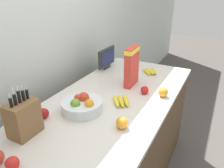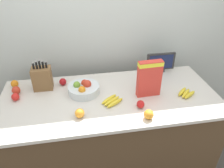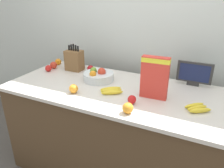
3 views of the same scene
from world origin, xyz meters
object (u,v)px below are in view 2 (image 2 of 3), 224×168
(apple_leftmost, at_px, (16,90))
(orange_mid_right, at_px, (15,84))
(fruit_bowl, at_px, (84,89))
(apple_by_knife_block, at_px, (15,97))
(apple_middle, at_px, (141,104))
(banana_bunch_left, at_px, (112,101))
(knife_block, at_px, (42,78))
(orange_front_center, at_px, (80,113))
(apple_near_bananas, at_px, (63,82))
(orange_back_center, at_px, (149,114))
(small_monitor, at_px, (161,62))
(cereal_box, at_px, (149,77))
(banana_bunch_right, at_px, (186,93))

(apple_leftmost, xyz_separation_m, orange_mid_right, (-0.04, 0.13, -0.00))
(fruit_bowl, relative_size, apple_by_knife_block, 4.21)
(apple_middle, bearing_deg, apple_by_knife_block, 164.73)
(banana_bunch_left, relative_size, apple_by_knife_block, 3.08)
(knife_block, height_order, banana_bunch_left, knife_block)
(apple_leftmost, relative_size, apple_middle, 1.15)
(apple_leftmost, xyz_separation_m, orange_front_center, (0.55, -0.42, 0.00))
(apple_near_bananas, distance_m, orange_back_center, 0.90)
(knife_block, xyz_separation_m, apple_leftmost, (-0.23, -0.06, -0.07))
(small_monitor, bearing_deg, apple_by_knife_block, -169.14)
(orange_front_center, bearing_deg, cereal_box, 18.20)
(cereal_box, bearing_deg, banana_bunch_right, -13.35)
(banana_bunch_left, distance_m, apple_middle, 0.24)
(cereal_box, distance_m, banana_bunch_left, 0.38)
(banana_bunch_left, distance_m, banana_bunch_right, 0.67)
(cereal_box, distance_m, orange_back_center, 0.35)
(fruit_bowl, distance_m, banana_bunch_right, 0.92)
(orange_back_center, bearing_deg, small_monitor, 63.47)
(cereal_box, xyz_separation_m, apple_middle, (-0.12, -0.17, -0.15))
(small_monitor, distance_m, cereal_box, 0.47)
(knife_block, distance_m, apple_near_bananas, 0.19)
(apple_middle, bearing_deg, knife_block, 151.63)
(apple_near_bananas, bearing_deg, cereal_box, -21.64)
(orange_back_center, bearing_deg, apple_near_bananas, 137.32)
(apple_near_bananas, height_order, orange_back_center, orange_back_center)
(knife_block, height_order, fruit_bowl, knife_block)
(banana_bunch_right, distance_m, orange_back_center, 0.50)
(apple_by_knife_block, xyz_separation_m, orange_back_center, (1.06, -0.43, 0.00))
(apple_near_bananas, bearing_deg, fruit_bowl, -41.99)
(banana_bunch_left, bearing_deg, apple_middle, -25.23)
(small_monitor, xyz_separation_m, orange_mid_right, (-1.46, -0.05, -0.08))
(banana_bunch_right, relative_size, orange_front_center, 2.56)
(cereal_box, relative_size, fruit_bowl, 1.17)
(apple_near_bananas, xyz_separation_m, orange_back_center, (0.66, -0.61, 0.00))
(small_monitor, relative_size, apple_middle, 4.57)
(apple_by_knife_block, xyz_separation_m, orange_front_center, (0.54, -0.32, 0.00))
(knife_block, relative_size, orange_front_center, 4.16)
(banana_bunch_left, distance_m, apple_by_knife_block, 0.84)
(apple_near_bananas, distance_m, orange_front_center, 0.52)
(knife_block, height_order, apple_leftmost, knife_block)
(cereal_box, xyz_separation_m, orange_mid_right, (-1.20, 0.34, -0.15))
(banana_bunch_right, distance_m, orange_front_center, 0.96)
(small_monitor, xyz_separation_m, apple_leftmost, (-1.42, -0.17, -0.08))
(knife_block, xyz_separation_m, orange_front_center, (0.31, -0.48, -0.07))
(cereal_box, distance_m, banana_bunch_right, 0.38)
(banana_bunch_left, distance_m, orange_back_center, 0.35)
(apple_by_knife_block, relative_size, apple_middle, 1.03)
(apple_leftmost, height_order, apple_middle, apple_leftmost)
(banana_bunch_left, bearing_deg, small_monitor, 37.20)
(cereal_box, distance_m, orange_mid_right, 1.26)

